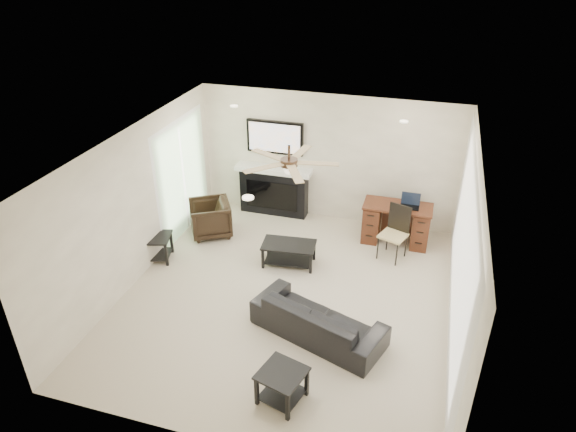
# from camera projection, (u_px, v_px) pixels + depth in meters

# --- Properties ---
(room_shell) EXTENTS (5.50, 5.54, 2.52)m
(room_shell) POSITION_uv_depth(u_px,v_px,m) (301.00, 201.00, 7.29)
(room_shell) COLOR beige
(room_shell) RESTS_ON ground
(sofa) EXTENTS (2.04, 1.33, 0.55)m
(sofa) POSITION_uv_depth(u_px,v_px,m) (318.00, 319.00, 7.19)
(sofa) COLOR black
(sofa) RESTS_ON ground
(armchair) EXTENTS (1.00, 0.99, 0.67)m
(armchair) POSITION_uv_depth(u_px,v_px,m) (210.00, 218.00, 9.61)
(armchair) COLOR black
(armchair) RESTS_ON ground
(coffee_table) EXTENTS (0.95, 0.59, 0.40)m
(coffee_table) POSITION_uv_depth(u_px,v_px,m) (289.00, 254.00, 8.79)
(coffee_table) COLOR black
(coffee_table) RESTS_ON ground
(end_table_near) EXTENTS (0.64, 0.64, 0.45)m
(end_table_near) POSITION_uv_depth(u_px,v_px,m) (282.00, 386.00, 6.21)
(end_table_near) COLOR black
(end_table_near) RESTS_ON ground
(end_table_left) EXTENTS (0.62, 0.62, 0.45)m
(end_table_left) POSITION_uv_depth(u_px,v_px,m) (157.00, 248.00, 8.92)
(end_table_left) COLOR black
(end_table_left) RESTS_ON ground
(fireplace_unit) EXTENTS (1.52, 0.34, 1.91)m
(fireplace_unit) POSITION_uv_depth(u_px,v_px,m) (273.00, 170.00, 10.04)
(fireplace_unit) COLOR black
(fireplace_unit) RESTS_ON ground
(desk) EXTENTS (1.22, 0.56, 0.76)m
(desk) POSITION_uv_depth(u_px,v_px,m) (396.00, 224.00, 9.34)
(desk) COLOR #39150E
(desk) RESTS_ON ground
(desk_chair) EXTENTS (0.55, 0.56, 0.97)m
(desk_chair) POSITION_uv_depth(u_px,v_px,m) (393.00, 234.00, 8.82)
(desk_chair) COLOR black
(desk_chair) RESTS_ON ground
(laptop) EXTENTS (0.33, 0.24, 0.23)m
(laptop) POSITION_uv_depth(u_px,v_px,m) (410.00, 202.00, 9.03)
(laptop) COLOR black
(laptop) RESTS_ON desk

